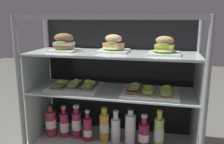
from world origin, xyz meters
TOP-DOWN VIEW (x-y plane):
  - case_base_deck at (0.00, 0.00)m, footprint 1.11×0.41m
  - case_frame at (0.00, 0.11)m, footprint 1.11×0.41m
  - riser_lower_tier at (0.00, 0.00)m, footprint 1.04×0.34m
  - shelf_lower_glass at (0.00, 0.00)m, footprint 1.06×0.36m
  - riser_upper_tier at (0.00, 0.00)m, footprint 1.04×0.34m
  - shelf_upper_glass at (0.00, 0.00)m, footprint 1.06×0.36m
  - plated_roll_sandwich_center at (-0.32, 0.01)m, footprint 0.17×0.17m
  - plated_roll_sandwich_near_right_corner at (0.00, 0.04)m, footprint 0.19×0.19m
  - plated_roll_sandwich_right_of_center at (0.32, 0.00)m, footprint 0.18×0.18m
  - open_sandwich_tray_near_left_corner at (-0.25, 0.00)m, footprint 0.34×0.27m
  - open_sandwich_tray_right_of_center at (0.24, -0.03)m, footprint 0.34×0.27m
  - juice_bottle_back_center at (-0.43, -0.02)m, footprint 0.07×0.07m
  - juice_bottle_front_left_end at (-0.34, -0.00)m, footprint 0.06×0.06m
  - juice_bottle_near_post at (-0.25, 0.01)m, footprint 0.07×0.07m
  - juice_bottle_front_fourth at (-0.16, -0.02)m, footprint 0.06×0.06m
  - juice_bottle_front_second at (-0.05, 0.00)m, footprint 0.06×0.06m
  - juice_bottle_back_left at (0.03, -0.00)m, footprint 0.06×0.06m
  - juice_bottle_front_right_end at (0.12, -0.01)m, footprint 0.07×0.07m
  - juice_bottle_back_right at (0.21, -0.02)m, footprint 0.07×0.07m
  - juice_bottle_front_middle at (0.31, 0.00)m, footprint 0.06×0.06m

SIDE VIEW (x-z plane):
  - case_base_deck at x=0.00m, z-range 0.00..0.03m
  - juice_bottle_front_fourth at x=-0.16m, z-range 0.00..0.22m
  - juice_bottle_back_right at x=0.21m, z-range 0.01..0.22m
  - juice_bottle_front_left_end at x=-0.34m, z-range 0.01..0.23m
  - juice_bottle_back_left at x=0.03m, z-range 0.01..0.23m
  - juice_bottle_near_post at x=-0.25m, z-range 0.01..0.24m
  - juice_bottle_back_center at x=-0.43m, z-range 0.01..0.24m
  - juice_bottle_front_middle at x=0.31m, z-range 0.01..0.25m
  - juice_bottle_front_second at x=-0.05m, z-range 0.02..0.25m
  - juice_bottle_front_right_end at x=0.12m, z-range 0.01..0.26m
  - riser_lower_tier at x=0.00m, z-range 0.03..0.38m
  - shelf_lower_glass at x=0.00m, z-range 0.38..0.39m
  - open_sandwich_tray_near_left_corner at x=-0.25m, z-range 0.37..0.44m
  - open_sandwich_tray_right_of_center at x=0.24m, z-range 0.38..0.44m
  - case_frame at x=0.00m, z-range 0.04..0.90m
  - riser_upper_tier at x=0.00m, z-range 0.39..0.62m
  - shelf_upper_glass at x=0.00m, z-range 0.62..0.63m
  - plated_roll_sandwich_right_of_center at x=0.32m, z-range 0.62..0.72m
  - plated_roll_sandwich_near_right_corner at x=0.00m, z-range 0.62..0.73m
  - plated_roll_sandwich_center at x=-0.32m, z-range 0.62..0.74m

